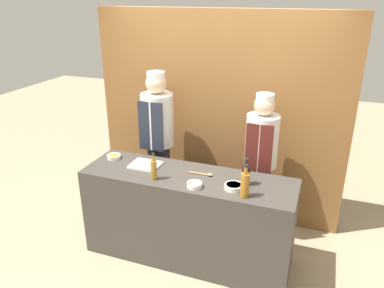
{
  "coord_description": "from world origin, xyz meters",
  "views": [
    {
      "loc": [
        1.14,
        -2.97,
        2.56
      ],
      "look_at": [
        0.0,
        0.12,
        1.21
      ],
      "focal_mm": 35.0,
      "sensor_mm": 36.0,
      "label": 1
    }
  ],
  "objects": [
    {
      "name": "bottle_amber",
      "position": [
        0.6,
        -0.2,
        1.05
      ],
      "size": [
        0.08,
        0.08,
        0.3
      ],
      "color": "#9E661E",
      "rests_on": "counter"
    },
    {
      "name": "sauce_bowl_purple",
      "position": [
        0.48,
        -0.1,
        0.95
      ],
      "size": [
        0.16,
        0.16,
        0.04
      ],
      "color": "white",
      "rests_on": "counter"
    },
    {
      "name": "ground_plane",
      "position": [
        0.0,
        0.0,
        0.0
      ],
      "size": [
        14.0,
        14.0,
        0.0
      ],
      "primitive_type": "plane",
      "color": "tan"
    },
    {
      "name": "sauce_bowl_white",
      "position": [
        0.14,
        -0.19,
        0.96
      ],
      "size": [
        0.14,
        0.14,
        0.05
      ],
      "color": "white",
      "rests_on": "counter"
    },
    {
      "name": "counter",
      "position": [
        0.0,
        0.0,
        0.46
      ],
      "size": [
        2.06,
        0.61,
        0.93
      ],
      "color": "#3D3833",
      "rests_on": "ground_plane"
    },
    {
      "name": "chef_right",
      "position": [
        0.59,
        0.59,
        0.89
      ],
      "size": [
        0.33,
        0.33,
        1.64
      ],
      "color": "#28282D",
      "rests_on": "ground_plane"
    },
    {
      "name": "bottle_wine",
      "position": [
        0.56,
        0.02,
        1.03
      ],
      "size": [
        0.08,
        0.08,
        0.26
      ],
      "color": "black",
      "rests_on": "counter"
    },
    {
      "name": "bottle_vinegar",
      "position": [
        -0.27,
        -0.17,
        1.03
      ],
      "size": [
        0.06,
        0.06,
        0.26
      ],
      "color": "olive",
      "rests_on": "counter"
    },
    {
      "name": "chef_left",
      "position": [
        -0.59,
        0.59,
        0.97
      ],
      "size": [
        0.36,
        0.36,
        1.77
      ],
      "color": "#28282D",
      "rests_on": "ground_plane"
    },
    {
      "name": "wooden_spoon",
      "position": [
        0.14,
        0.07,
        0.94
      ],
      "size": [
        0.25,
        0.04,
        0.03
      ],
      "color": "#B2844C",
      "rests_on": "counter"
    },
    {
      "name": "cabinet_wall",
      "position": [
        0.0,
        1.01,
        1.2
      ],
      "size": [
        2.9,
        0.18,
        2.4
      ],
      "color": "brown",
      "rests_on": "ground_plane"
    },
    {
      "name": "sauce_bowl_yellow",
      "position": [
        -0.87,
        0.1,
        0.95
      ],
      "size": [
        0.14,
        0.14,
        0.04
      ],
      "color": "white",
      "rests_on": "counter"
    },
    {
      "name": "cutting_board",
      "position": [
        -0.48,
        0.06,
        0.94
      ],
      "size": [
        0.29,
        0.24,
        0.02
      ],
      "color": "white",
      "rests_on": "counter"
    }
  ]
}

